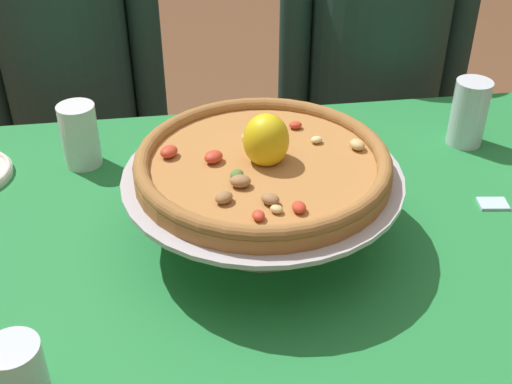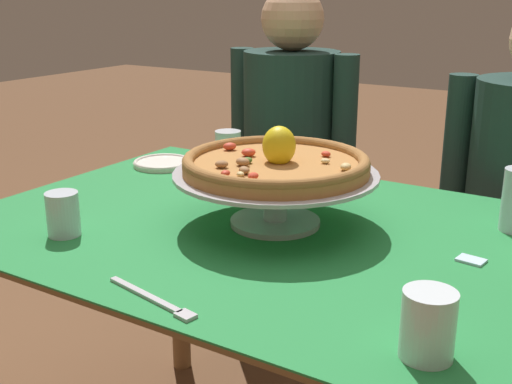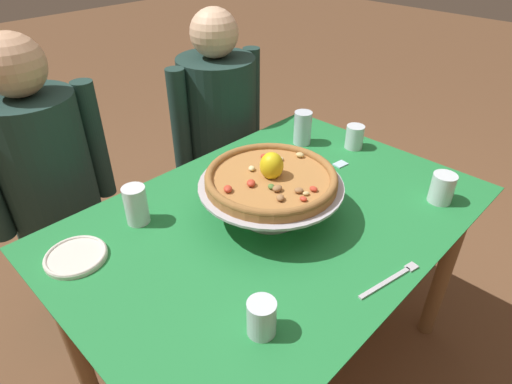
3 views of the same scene
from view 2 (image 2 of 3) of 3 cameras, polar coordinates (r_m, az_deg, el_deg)
name	(u,v)px [view 2 (image 2 of 3)]	position (r m, az deg, el deg)	size (l,w,h in m)	color
dining_table	(276,271)	(1.43, 1.76, -6.93)	(1.33, 0.91, 0.74)	olive
pizza_stand	(276,187)	(1.38, 1.73, 0.47)	(0.44, 0.44, 0.12)	#B7B7C1
pizza	(276,163)	(1.37, 1.74, 2.60)	(0.39, 0.39, 0.10)	#AD753D
water_glass_front_right	(428,328)	(0.94, 14.84, -11.46)	(0.08, 0.08, 0.10)	silver
water_glass_back_left	(228,156)	(1.76, -2.46, 3.15)	(0.07, 0.07, 0.12)	white
water_glass_front_left	(63,216)	(1.39, -16.56, -2.04)	(0.07, 0.07, 0.09)	silver
side_plate	(163,163)	(1.89, -8.18, 2.55)	(0.17, 0.17, 0.02)	silver
dinner_fork	(155,300)	(1.09, -8.86, -9.33)	(0.21, 0.06, 0.01)	#B7B7C1
sugar_packet	(471,260)	(1.29, 18.35, -5.70)	(0.05, 0.04, 0.01)	silver
diner_left	(290,180)	(2.25, 2.99, 1.02)	(0.48, 0.33, 1.24)	#1E3833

